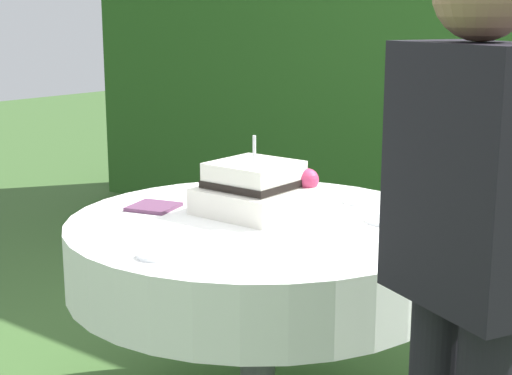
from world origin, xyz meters
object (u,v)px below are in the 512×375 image
at_px(cake_table, 258,253).
at_px(serving_plate_far, 155,255).
at_px(napkin_stack, 154,207).
at_px(wedding_cake, 256,189).
at_px(serving_plate_near, 358,201).
at_px(standing_person, 466,267).
at_px(serving_plate_left, 386,220).

distance_m(cake_table, serving_plate_far, 0.52).
relative_size(cake_table, napkin_stack, 8.30).
bearing_deg(wedding_cake, serving_plate_far, -81.36).
bearing_deg(wedding_cake, serving_plate_near, 58.33).
bearing_deg(standing_person, napkin_stack, 164.62).
bearing_deg(napkin_stack, serving_plate_near, 44.55).
xyz_separation_m(cake_table, serving_plate_near, (0.14, 0.41, 0.13)).
distance_m(serving_plate_near, napkin_stack, 0.74).
relative_size(cake_table, serving_plate_left, 9.38).
height_order(serving_plate_far, napkin_stack, napkin_stack).
height_order(serving_plate_near, standing_person, standing_person).
bearing_deg(napkin_stack, serving_plate_left, 25.00).
bearing_deg(serving_plate_far, napkin_stack, 135.80).
distance_m(serving_plate_far, napkin_stack, 0.57).
height_order(serving_plate_near, napkin_stack, napkin_stack).
xyz_separation_m(serving_plate_left, standing_person, (0.57, -0.71, 0.14)).
xyz_separation_m(wedding_cake, napkin_stack, (-0.32, -0.18, -0.08)).
distance_m(cake_table, serving_plate_left, 0.45).
xyz_separation_m(serving_plate_near, serving_plate_far, (-0.12, -0.92, 0.00)).
xyz_separation_m(cake_table, wedding_cake, (-0.06, 0.07, 0.20)).
distance_m(serving_plate_near, serving_plate_far, 0.92).
bearing_deg(serving_plate_near, cake_table, -109.38).
relative_size(serving_plate_far, napkin_stack, 0.68).
xyz_separation_m(cake_table, serving_plate_left, (0.36, 0.24, 0.13)).
height_order(serving_plate_near, serving_plate_far, same).
bearing_deg(serving_plate_left, napkin_stack, -155.00).
bearing_deg(cake_table, serving_plate_near, 70.62).
height_order(napkin_stack, standing_person, standing_person).
distance_m(serving_plate_far, standing_person, 0.92).
relative_size(cake_table, wedding_cake, 3.78).
xyz_separation_m(napkin_stack, standing_person, (1.31, -0.36, 0.14)).
bearing_deg(serving_plate_left, standing_person, -51.07).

